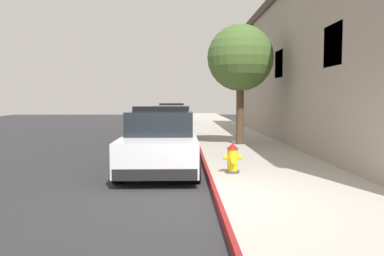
{
  "coord_description": "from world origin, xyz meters",
  "views": [
    {
      "loc": [
        -0.68,
        -7.14,
        1.89
      ],
      "look_at": [
        -0.36,
        4.97,
        1.0
      ],
      "focal_mm": 37.72,
      "sensor_mm": 36.0,
      "label": 1
    }
  ],
  "objects_px": {
    "street_tree": "(240,58)",
    "police_cruiser": "(161,142)",
    "parked_car_dark_far": "(172,115)",
    "fire_hydrant": "(233,158)",
    "parked_car_silver_ahead": "(170,124)"
  },
  "relations": [
    {
      "from": "parked_car_dark_far",
      "to": "fire_hydrant",
      "type": "xyz_separation_m",
      "value": [
        1.85,
        -18.92,
        -0.23
      ]
    },
    {
      "from": "police_cruiser",
      "to": "parked_car_dark_far",
      "type": "height_order",
      "value": "police_cruiser"
    },
    {
      "from": "police_cruiser",
      "to": "fire_hydrant",
      "type": "height_order",
      "value": "police_cruiser"
    },
    {
      "from": "parked_car_silver_ahead",
      "to": "parked_car_dark_far",
      "type": "xyz_separation_m",
      "value": [
        -0.17,
        10.39,
        0.0
      ]
    },
    {
      "from": "police_cruiser",
      "to": "street_tree",
      "type": "relative_size",
      "value": 1.08
    },
    {
      "from": "police_cruiser",
      "to": "fire_hydrant",
      "type": "bearing_deg",
      "value": -38.57
    },
    {
      "from": "parked_car_silver_ahead",
      "to": "fire_hydrant",
      "type": "distance_m",
      "value": 8.69
    },
    {
      "from": "police_cruiser",
      "to": "parked_car_dark_far",
      "type": "distance_m",
      "value": 17.53
    },
    {
      "from": "police_cruiser",
      "to": "street_tree",
      "type": "xyz_separation_m",
      "value": [
        2.77,
        4.55,
        2.64
      ]
    },
    {
      "from": "parked_car_dark_far",
      "to": "parked_car_silver_ahead",
      "type": "bearing_deg",
      "value": -89.04
    },
    {
      "from": "street_tree",
      "to": "police_cruiser",
      "type": "bearing_deg",
      "value": -121.32
    },
    {
      "from": "parked_car_dark_far",
      "to": "fire_hydrant",
      "type": "height_order",
      "value": "parked_car_dark_far"
    },
    {
      "from": "police_cruiser",
      "to": "street_tree",
      "type": "distance_m",
      "value": 5.94
    },
    {
      "from": "parked_car_silver_ahead",
      "to": "parked_car_dark_far",
      "type": "distance_m",
      "value": 10.39
    },
    {
      "from": "fire_hydrant",
      "to": "street_tree",
      "type": "bearing_deg",
      "value": 80.18
    }
  ]
}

